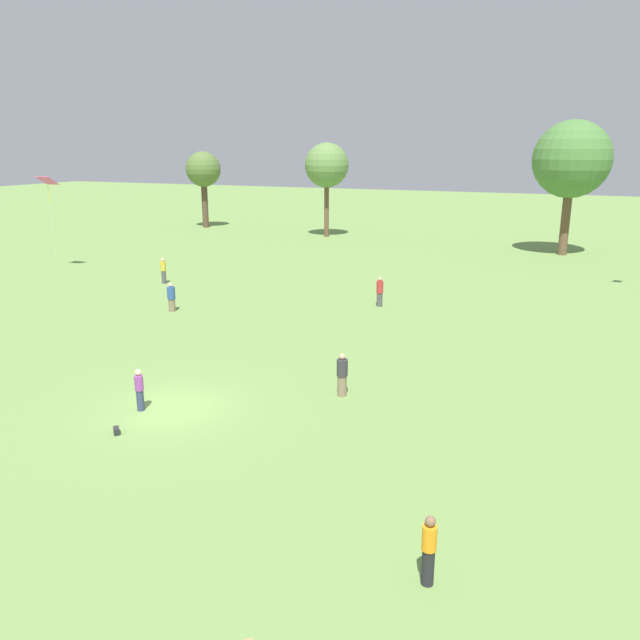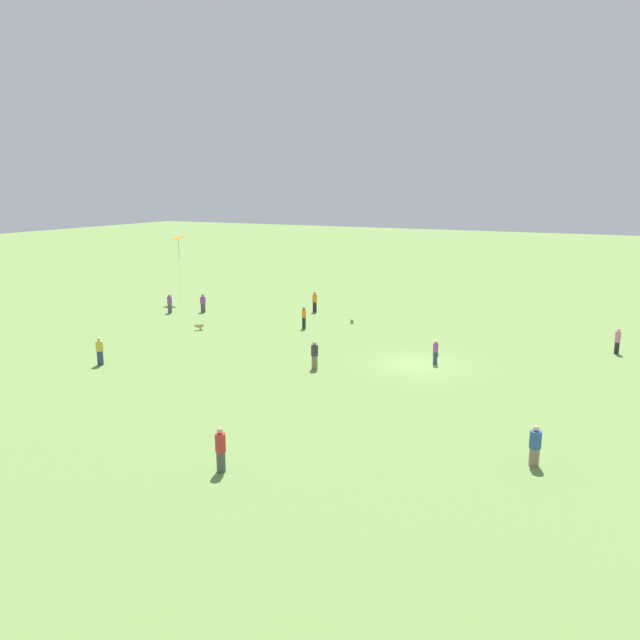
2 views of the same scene
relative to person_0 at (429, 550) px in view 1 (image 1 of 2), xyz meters
name	(u,v)px [view 1 (image 1 of 2)]	position (x,y,z in m)	size (l,w,h in m)	color
ground_plane	(170,409)	(-11.11, 5.70, -0.86)	(240.00, 240.00, 0.00)	#6B8E47
tree_0	(203,171)	(-39.98, 52.08, 5.81)	(4.09, 4.09, 8.88)	brown
tree_1	(327,166)	(-23.49, 50.36, 6.58)	(4.62, 4.62, 9.83)	brown
tree_2	(572,160)	(0.52, 47.93, 7.42)	(6.65, 6.65, 11.67)	brown
person_0	(429,550)	(0.00, 0.00, 0.00)	(0.45, 0.45, 1.70)	#232328
person_4	(163,271)	(-24.89, 23.74, 0.05)	(0.54, 0.54, 1.83)	#4C4C51
person_5	(380,292)	(-8.76, 23.50, 0.04)	(0.55, 0.55, 1.81)	#4C4C51
person_7	(171,298)	(-19.65, 17.51, -0.03)	(0.62, 0.62, 1.71)	#847056
person_8	(139,390)	(-12.03, 5.16, -0.05)	(0.42, 0.42, 1.60)	#333D5B
person_11	(342,375)	(-5.71, 9.41, -0.01)	(0.57, 0.57, 1.73)	#847056
kite_1	(47,182)	(-35.58, 24.37, 5.93)	(1.33, 1.17, 7.25)	#E54C99
picnic_bag_1	(116,431)	(-11.51, 3.23, -0.75)	(0.38, 0.38, 0.23)	#262628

